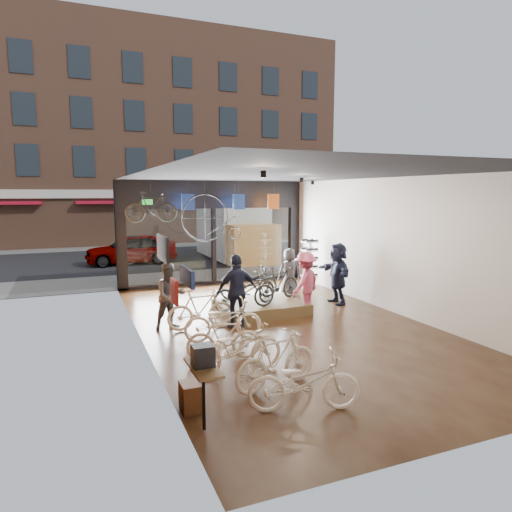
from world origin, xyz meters
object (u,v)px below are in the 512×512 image
customer_5 (337,273)px  penny_farthing (215,219)px  customer_3 (305,283)px  sunglasses_rack (310,263)px  hung_bike (151,207)px  box_truck (238,233)px  floor_bike_0 (304,382)px  customer_2 (237,291)px  display_bike_right (249,283)px  display_bike_left (244,292)px  floor_bike_2 (236,348)px  floor_bike_4 (223,320)px  display_platform (261,307)px  floor_bike_1 (276,360)px  customer_4 (289,272)px  street_car (131,249)px  display_bike_mid (279,283)px  floor_bike_5 (201,309)px  floor_bike_3 (224,338)px  customer_1 (170,296)px

customer_5 → penny_farthing: size_ratio=0.94×
customer_3 → sunglasses_rack: bearing=-152.9°
customer_3 → hung_bike: 5.37m
box_truck → penny_farthing: (-3.17, -6.54, 1.10)m
floor_bike_0 → customer_2: 4.63m
display_bike_right → display_bike_left: bearing=155.5°
floor_bike_2 → customer_3: (3.24, 3.33, 0.39)m
floor_bike_2 → floor_bike_0: bearing=-168.9°
floor_bike_4 → penny_farthing: (1.34, 5.02, 2.02)m
customer_2 → display_platform: bearing=-138.9°
floor_bike_1 → floor_bike_4: floor_bike_1 is taller
customer_5 → floor_bike_1: bearing=-36.1°
display_bike_right → customer_4: size_ratio=1.12×
street_car → floor_bike_0: street_car is taller
display_bike_mid → sunglasses_rack: (2.39, 2.55, 0.09)m
floor_bike_4 → customer_2: size_ratio=0.97×
display_bike_left → customer_2: bearing=136.0°
floor_bike_2 → display_bike_left: display_bike_left is taller
floor_bike_5 → penny_farthing: penny_farthing is taller
street_car → display_bike_right: size_ratio=2.40×
customer_2 → customer_3: (2.23, 0.56, -0.06)m
display_bike_right → sunglasses_rack: 3.69m
floor_bike_5 → display_bike_left: bearing=-75.5°
street_car → sunglasses_rack: (5.24, -8.03, 0.16)m
box_truck → floor_bike_0: bearing=-106.1°
floor_bike_3 → customer_5: size_ratio=0.81×
floor_bike_1 → customer_5: 6.51m
floor_bike_1 → customer_2: size_ratio=0.90×
display_bike_right → customer_4: customer_4 is taller
floor_bike_0 → customer_4: bearing=-7.9°
floor_bike_0 → customer_3: size_ratio=1.01×
customer_3 → customer_4: customer_3 is taller
floor_bike_5 → customer_1: 0.83m
floor_bike_3 → customer_2: 2.31m
display_bike_right → customer_1: customer_1 is taller
street_car → display_bike_left: street_car is taller
display_bike_mid → display_bike_right: size_ratio=0.94×
floor_bike_0 → display_platform: floor_bike_0 is taller
customer_2 → hung_bike: hung_bike is taller
display_platform → display_bike_right: 0.84m
floor_bike_1 → floor_bike_0: bearing=170.6°
street_car → floor_bike_0: (0.65, -16.28, -0.25)m
floor_bike_0 → customer_3: bearing=-11.6°
customer_5 → sunglasses_rack: size_ratio=1.06×
customer_1 → floor_bike_4: bearing=-68.9°
customer_5 → penny_farthing: 4.47m
customer_4 → penny_farthing: bearing=-19.5°
street_car → customer_1: bearing=-2.0°
customer_5 → sunglasses_rack: bearing=176.5°
display_bike_mid → customer_2: 2.02m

